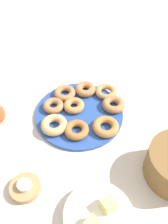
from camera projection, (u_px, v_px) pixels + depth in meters
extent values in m
plane|color=beige|center=(79.00, 115.00, 0.94)|extent=(2.40, 2.40, 0.00)
cylinder|color=#284C9E|center=(79.00, 114.00, 0.93)|extent=(0.34, 0.34, 0.01)
torus|color=tan|center=(54.00, 125.00, 0.87)|extent=(0.13, 0.13, 0.03)
torus|color=#C6844C|center=(74.00, 106.00, 0.93)|extent=(0.09, 0.09, 0.03)
torus|color=#C6844C|center=(106.00, 92.00, 0.99)|extent=(0.09, 0.09, 0.02)
torus|color=#BC7A3D|center=(106.00, 127.00, 0.87)|extent=(0.13, 0.13, 0.03)
torus|color=#AD6B33|center=(77.00, 130.00, 0.86)|extent=(0.10, 0.10, 0.03)
torus|color=#B27547|center=(114.00, 104.00, 0.94)|extent=(0.11, 0.11, 0.03)
torus|color=#B27547|center=(65.00, 93.00, 0.98)|extent=(0.11, 0.11, 0.03)
torus|color=#B27547|center=(53.00, 106.00, 0.94)|extent=(0.09, 0.09, 0.03)
torus|color=#B27547|center=(85.00, 89.00, 1.00)|extent=(0.12, 0.12, 0.03)
cylinder|color=tan|center=(25.00, 188.00, 0.73)|extent=(0.09, 0.09, 0.02)
cylinder|color=silver|center=(24.00, 185.00, 0.72)|extent=(0.04, 0.04, 0.01)
cylinder|color=silver|center=(98.00, 217.00, 0.67)|extent=(0.19, 0.19, 0.03)
cube|color=#DBD67A|center=(108.00, 204.00, 0.66)|extent=(0.04, 0.04, 0.04)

